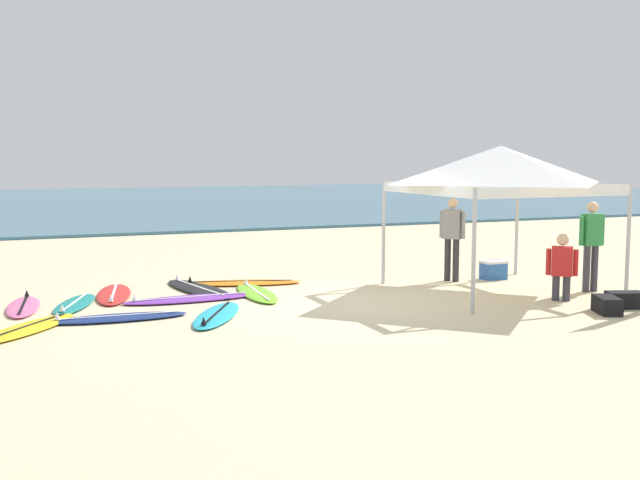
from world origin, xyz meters
TOP-DOWN VIEW (x-y plane):
  - ground_plane at (0.00, 0.00)m, footprint 80.00×80.00m
  - sea at (0.00, 31.07)m, footprint 80.00×36.00m
  - canopy_tent at (3.12, 0.11)m, footprint 3.34×3.34m
  - surfboard_navy at (-3.92, 0.22)m, footprint 2.19×0.67m
  - surfboard_pink at (-5.27, 1.73)m, footprint 0.70×1.96m
  - surfboard_purple at (-2.50, 1.38)m, footprint 2.43×0.71m
  - surfboard_orange at (-1.21, 2.70)m, footprint 2.51×1.28m
  - surfboard_cyan at (-2.42, -0.18)m, footprint 1.48×2.14m
  - surfboard_red at (-3.70, 2.34)m, footprint 0.97×2.28m
  - surfboard_yellow at (-5.25, -0.06)m, footprint 1.81×2.09m
  - surfboard_lime at (-1.24, 1.48)m, footprint 0.71×2.16m
  - surfboard_black at (-2.13, 2.32)m, footprint 1.17×2.59m
  - surfboard_teal at (-4.45, 1.63)m, footprint 1.09×1.95m
  - person_green at (4.73, -0.57)m, footprint 0.55×0.24m
  - person_grey at (2.94, 1.45)m, footprint 0.39×0.46m
  - person_red at (3.60, -1.12)m, footprint 0.44×0.40m
  - gear_bag_near_tent at (4.16, -2.06)m, footprint 0.67×0.50m
  - gear_bag_by_pole at (3.57, -2.29)m, footprint 0.52×0.68m
  - cooler_box at (3.88, 1.34)m, footprint 0.50×0.36m

SIDE VIEW (x-z plane):
  - ground_plane at x=0.00m, z-range 0.00..0.00m
  - surfboard_black at x=-2.13m, z-range -0.06..0.13m
  - surfboard_orange at x=-1.21m, z-range -0.06..0.13m
  - surfboard_purple at x=-2.50m, z-range -0.06..0.13m
  - surfboard_red at x=-3.70m, z-range -0.06..0.13m
  - surfboard_yellow at x=-5.25m, z-range -0.06..0.13m
  - surfboard_navy at x=-3.92m, z-range -0.06..0.13m
  - surfboard_lime at x=-1.24m, z-range -0.06..0.13m
  - surfboard_cyan at x=-2.42m, z-range -0.06..0.13m
  - surfboard_pink at x=-5.27m, z-range -0.06..0.13m
  - surfboard_teal at x=-4.45m, z-range -0.06..0.13m
  - sea at x=0.00m, z-range 0.00..0.10m
  - gear_bag_near_tent at x=4.16m, z-range 0.00..0.28m
  - gear_bag_by_pole at x=3.57m, z-range 0.00..0.28m
  - cooler_box at x=3.88m, z-range 0.00..0.39m
  - person_red at x=3.60m, z-range 0.06..1.26m
  - person_green at x=4.73m, z-range 0.13..1.84m
  - person_grey at x=2.94m, z-range 0.13..1.84m
  - canopy_tent at x=3.12m, z-range 1.01..3.76m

